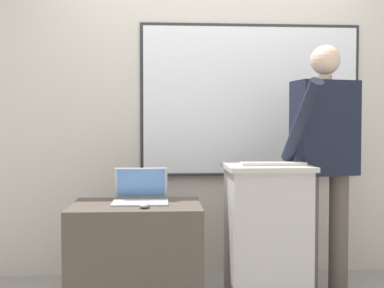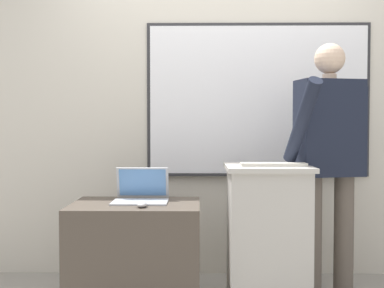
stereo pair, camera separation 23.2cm
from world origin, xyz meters
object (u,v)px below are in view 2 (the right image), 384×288
at_px(lectern_podium, 267,236).
at_px(laptop, 141,191).
at_px(side_desk, 136,257).
at_px(person_presenter, 329,153).
at_px(wireless_keyboard, 273,164).
at_px(computer_mouse_by_laptop, 142,204).

relative_size(lectern_podium, laptop, 2.64).
xyz_separation_m(side_desk, person_presenter, (1.26, 0.17, 0.65)).
xyz_separation_m(side_desk, wireless_keyboard, (0.87, -0.00, 0.59)).
xyz_separation_m(wireless_keyboard, computer_mouse_by_laptop, (-0.81, -0.15, -0.23)).
bearing_deg(computer_mouse_by_laptop, wireless_keyboard, 10.69).
relative_size(wireless_keyboard, computer_mouse_by_laptop, 4.09).
relative_size(side_desk, computer_mouse_by_laptop, 8.07).
distance_m(side_desk, wireless_keyboard, 1.05).
xyz_separation_m(side_desk, laptop, (0.03, 0.09, 0.41)).
bearing_deg(person_presenter, side_desk, 175.40).
xyz_separation_m(side_desk, computer_mouse_by_laptop, (0.06, -0.15, 0.36)).
bearing_deg(computer_mouse_by_laptop, person_presenter, 15.09).
xyz_separation_m(lectern_podium, wireless_keyboard, (0.03, -0.07, 0.47)).
height_order(lectern_podium, laptop, lectern_podium).
relative_size(person_presenter, wireless_keyboard, 4.19).
bearing_deg(person_presenter, laptop, 171.38).
relative_size(lectern_podium, computer_mouse_by_laptop, 9.24).
distance_m(side_desk, computer_mouse_by_laptop, 0.40).
relative_size(lectern_podium, side_desk, 1.14).
distance_m(laptop, computer_mouse_by_laptop, 0.25).
xyz_separation_m(person_presenter, wireless_keyboard, (-0.39, -0.17, -0.06)).
bearing_deg(wireless_keyboard, lectern_podium, 113.03).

